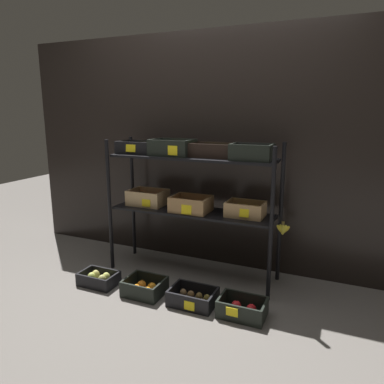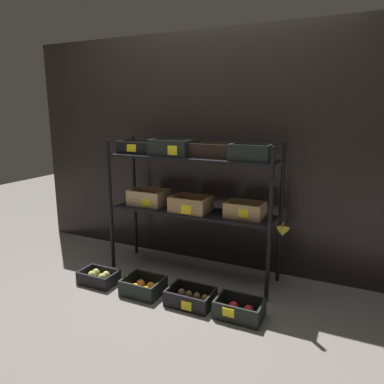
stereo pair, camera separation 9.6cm
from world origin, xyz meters
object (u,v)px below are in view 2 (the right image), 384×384
at_px(crate_ground_orange, 143,287).
at_px(crate_ground_pear, 99,277).
at_px(display_rack, 191,181).
at_px(crate_ground_kiwi, 191,298).
at_px(crate_ground_apple_red, 239,310).

bearing_deg(crate_ground_orange, crate_ground_pear, -178.26).
xyz_separation_m(display_rack, crate_ground_kiwi, (0.23, -0.48, -0.79)).
height_order(crate_ground_orange, crate_ground_kiwi, crate_ground_orange).
xyz_separation_m(display_rack, crate_ground_apple_red, (0.61, -0.49, -0.78)).
relative_size(crate_ground_orange, crate_ground_kiwi, 0.89).
relative_size(crate_ground_kiwi, crate_ground_apple_red, 1.04).
bearing_deg(display_rack, crate_ground_apple_red, -38.69).
xyz_separation_m(crate_ground_orange, crate_ground_kiwi, (0.41, 0.01, -0.00)).
bearing_deg(crate_ground_apple_red, crate_ground_orange, -179.48).
distance_m(crate_ground_kiwi, crate_ground_apple_red, 0.38).
height_order(display_rack, crate_ground_apple_red, display_rack).
bearing_deg(crate_ground_pear, crate_ground_orange, 1.74).
relative_size(crate_ground_pear, crate_ground_kiwi, 0.91).
relative_size(display_rack, crate_ground_pear, 5.00).
distance_m(crate_ground_orange, crate_ground_kiwi, 0.41).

